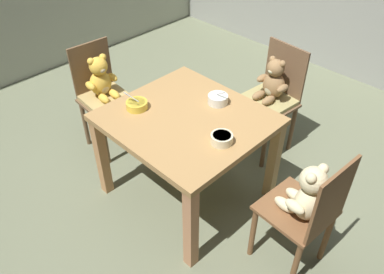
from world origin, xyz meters
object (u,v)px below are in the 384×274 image
dining_table (187,130)px  teddy_chair_near_right (307,202)px  teddy_chair_far_center (271,92)px  porridge_bowl_cream_near_right (222,139)px  teddy_chair_near_left (103,89)px  porridge_bowl_yellow_near_left (137,105)px  porridge_bowl_white_far_center (218,99)px

dining_table → teddy_chair_near_right: size_ratio=1.12×
teddy_chair_far_center → teddy_chair_near_right: size_ratio=1.01×
teddy_chair_far_center → porridge_bowl_cream_near_right: (0.27, -0.92, 0.19)m
teddy_chair_near_left → porridge_bowl_yellow_near_left: bearing=-6.4°
teddy_chair_near_right → porridge_bowl_white_far_center: teddy_chair_near_right is taller
porridge_bowl_cream_near_right → teddy_chair_near_left: bearing=-179.1°
teddy_chair_near_right → porridge_bowl_white_far_center: (-0.89, 0.22, 0.18)m
teddy_chair_near_left → porridge_bowl_yellow_near_left: (0.60, -0.11, 0.19)m
teddy_chair_near_right → porridge_bowl_white_far_center: size_ratio=6.15×
dining_table → porridge_bowl_yellow_near_left: porridge_bowl_yellow_near_left is taller
porridge_bowl_white_far_center → teddy_chair_far_center: bearing=86.4°
porridge_bowl_cream_near_right → porridge_bowl_yellow_near_left: bearing=-168.8°
porridge_bowl_white_far_center → teddy_chair_near_left: bearing=-161.1°
porridge_bowl_white_far_center → porridge_bowl_yellow_near_left: bearing=-128.8°
teddy_chair_near_left → porridge_bowl_yellow_near_left: size_ratio=6.19×
dining_table → porridge_bowl_yellow_near_left: (-0.31, -0.17, 0.14)m
teddy_chair_near_right → porridge_bowl_yellow_near_left: (-1.24, -0.21, 0.18)m
teddy_chair_far_center → teddy_chair_near_right: 1.19m
porridge_bowl_yellow_near_left → porridge_bowl_cream_near_right: (0.66, 0.13, 0.00)m
porridge_bowl_yellow_near_left → teddy_chair_near_right: bearing=9.8°
dining_table → teddy_chair_far_center: bearing=85.1°
teddy_chair_near_left → porridge_bowl_cream_near_right: 1.27m
dining_table → porridge_bowl_cream_near_right: size_ratio=7.40×
teddy_chair_near_right → porridge_bowl_yellow_near_left: teddy_chair_near_right is taller
teddy_chair_near_right → teddy_chair_near_left: bearing=7.1°
teddy_chair_far_center → porridge_bowl_white_far_center: 0.64m
dining_table → teddy_chair_far_center: 0.88m
teddy_chair_near_left → porridge_bowl_cream_near_right: (1.25, 0.02, 0.19)m
teddy_chair_near_left → teddy_chair_near_right: same height
teddy_chair_near_left → porridge_bowl_white_far_center: (0.95, 0.32, 0.19)m
porridge_bowl_yellow_near_left → porridge_bowl_cream_near_right: bearing=11.2°
dining_table → porridge_bowl_cream_near_right: (0.34, -0.04, 0.14)m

